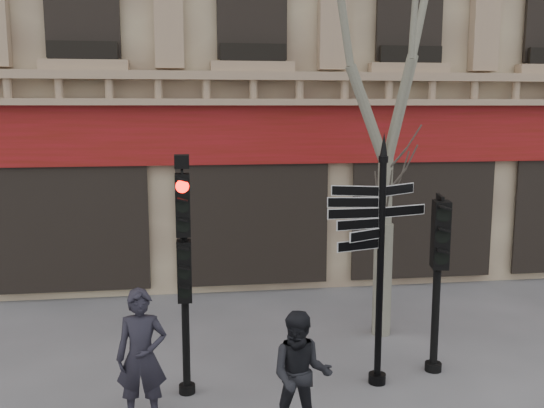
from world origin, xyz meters
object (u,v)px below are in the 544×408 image
at_px(traffic_signal_main, 184,246).
at_px(traffic_signal_secondary, 438,253).
at_px(pedestrian_a, 142,357).
at_px(fingerpost, 382,218).
at_px(plane_tree, 390,19).
at_px(pedestrian_b, 301,375).

xyz_separation_m(traffic_signal_main, traffic_signal_secondary, (3.92, 0.22, -0.29)).
distance_m(traffic_signal_secondary, pedestrian_a, 4.72).
height_order(fingerpost, plane_tree, plane_tree).
height_order(plane_tree, pedestrian_a, plane_tree).
bearing_deg(pedestrian_b, fingerpost, 54.96).
distance_m(traffic_signal_secondary, pedestrian_b, 3.17).
bearing_deg(plane_tree, fingerpost, -109.69).
distance_m(traffic_signal_main, pedestrian_b, 2.46).
relative_size(traffic_signal_main, plane_tree, 0.44).
height_order(traffic_signal_main, pedestrian_a, traffic_signal_main).
bearing_deg(fingerpost, pedestrian_b, -143.92).
distance_m(pedestrian_a, pedestrian_b, 2.12).
relative_size(traffic_signal_secondary, pedestrian_b, 1.67).
xyz_separation_m(fingerpost, traffic_signal_secondary, (1.03, 0.30, -0.64)).
xyz_separation_m(plane_tree, pedestrian_a, (-4.18, -2.66, -4.77)).
distance_m(plane_tree, pedestrian_a, 6.87).
distance_m(traffic_signal_main, traffic_signal_secondary, 3.94).
xyz_separation_m(traffic_signal_main, pedestrian_a, (-0.58, -0.77, -1.31)).
height_order(plane_tree, pedestrian_b, plane_tree).
xyz_separation_m(fingerpost, pedestrian_b, (-1.45, -1.33, -1.74)).
relative_size(fingerpost, traffic_signal_secondary, 1.38).
bearing_deg(traffic_signal_main, pedestrian_a, -127.25).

